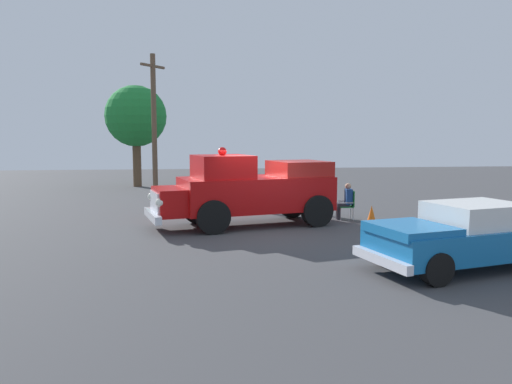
{
  "coord_description": "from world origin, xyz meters",
  "views": [
    {
      "loc": [
        -15.28,
        2.03,
        2.91
      ],
      "look_at": [
        0.68,
        -0.05,
        1.1
      ],
      "focal_mm": 34.43,
      "sensor_mm": 36.0,
      "label": 1
    }
  ],
  "objects_px": {
    "vintage_fire_truck": "(249,189)",
    "spectator_standing": "(321,189)",
    "oak_tree_distant": "(136,117)",
    "spectator_seated": "(346,200)",
    "utility_pole": "(154,122)",
    "traffic_cone": "(371,215)",
    "classic_hot_rod": "(463,236)",
    "lawn_chair_near_truck": "(349,203)"
  },
  "relations": [
    {
      "from": "lawn_chair_near_truck",
      "to": "oak_tree_distant",
      "type": "relative_size",
      "value": 0.17
    },
    {
      "from": "vintage_fire_truck",
      "to": "classic_hot_rod",
      "type": "xyz_separation_m",
      "value": [
        -5.96,
        -4.05,
        -0.45
      ]
    },
    {
      "from": "vintage_fire_truck",
      "to": "oak_tree_distant",
      "type": "distance_m",
      "value": 14.81
    },
    {
      "from": "classic_hot_rod",
      "to": "lawn_chair_near_truck",
      "type": "height_order",
      "value": "classic_hot_rod"
    },
    {
      "from": "vintage_fire_truck",
      "to": "oak_tree_distant",
      "type": "bearing_deg",
      "value": 20.4
    },
    {
      "from": "oak_tree_distant",
      "to": "utility_pole",
      "type": "xyz_separation_m",
      "value": [
        -4.03,
        -1.33,
        -0.42
      ]
    },
    {
      "from": "spectator_seated",
      "to": "utility_pole",
      "type": "height_order",
      "value": "utility_pole"
    },
    {
      "from": "lawn_chair_near_truck",
      "to": "spectator_seated",
      "type": "relative_size",
      "value": 0.79
    },
    {
      "from": "lawn_chair_near_truck",
      "to": "spectator_standing",
      "type": "xyz_separation_m",
      "value": [
        1.08,
        0.75,
        0.37
      ]
    },
    {
      "from": "lawn_chair_near_truck",
      "to": "spectator_seated",
      "type": "bearing_deg",
      "value": 82.5
    },
    {
      "from": "spectator_seated",
      "to": "spectator_standing",
      "type": "relative_size",
      "value": 0.77
    },
    {
      "from": "vintage_fire_truck",
      "to": "utility_pole",
      "type": "relative_size",
      "value": 0.89
    },
    {
      "from": "vintage_fire_truck",
      "to": "spectator_seated",
      "type": "distance_m",
      "value": 3.64
    },
    {
      "from": "lawn_chair_near_truck",
      "to": "spectator_standing",
      "type": "distance_m",
      "value": 1.37
    },
    {
      "from": "spectator_seated",
      "to": "oak_tree_distant",
      "type": "xyz_separation_m",
      "value": [
        12.86,
        8.59,
        3.39
      ]
    },
    {
      "from": "oak_tree_distant",
      "to": "utility_pole",
      "type": "bearing_deg",
      "value": -161.68
    },
    {
      "from": "oak_tree_distant",
      "to": "traffic_cone",
      "type": "relative_size",
      "value": 9.29
    },
    {
      "from": "oak_tree_distant",
      "to": "utility_pole",
      "type": "relative_size",
      "value": 0.84
    },
    {
      "from": "vintage_fire_truck",
      "to": "spectator_standing",
      "type": "xyz_separation_m",
      "value": [
        1.82,
        -2.9,
        -0.23
      ]
    },
    {
      "from": "lawn_chair_near_truck",
      "to": "traffic_cone",
      "type": "bearing_deg",
      "value": -157.69
    },
    {
      "from": "spectator_standing",
      "to": "utility_pole",
      "type": "relative_size",
      "value": 0.24
    },
    {
      "from": "oak_tree_distant",
      "to": "traffic_cone",
      "type": "height_order",
      "value": "oak_tree_distant"
    },
    {
      "from": "vintage_fire_truck",
      "to": "utility_pole",
      "type": "xyz_separation_m",
      "value": [
        9.59,
        3.73,
        2.47
      ]
    },
    {
      "from": "utility_pole",
      "to": "traffic_cone",
      "type": "relative_size",
      "value": 11.09
    },
    {
      "from": "lawn_chair_near_truck",
      "to": "vintage_fire_truck",
      "type": "bearing_deg",
      "value": 101.44
    },
    {
      "from": "classic_hot_rod",
      "to": "oak_tree_distant",
      "type": "height_order",
      "value": "oak_tree_distant"
    },
    {
      "from": "vintage_fire_truck",
      "to": "spectator_seated",
      "type": "height_order",
      "value": "vintage_fire_truck"
    },
    {
      "from": "spectator_seated",
      "to": "utility_pole",
      "type": "distance_m",
      "value": 11.81
    },
    {
      "from": "vintage_fire_truck",
      "to": "lawn_chair_near_truck",
      "type": "xyz_separation_m",
      "value": [
        0.74,
        -3.66,
        -0.61
      ]
    },
    {
      "from": "vintage_fire_truck",
      "to": "lawn_chair_near_truck",
      "type": "relative_size",
      "value": 6.16
    },
    {
      "from": "oak_tree_distant",
      "to": "spectator_standing",
      "type": "bearing_deg",
      "value": -145.97
    },
    {
      "from": "spectator_standing",
      "to": "lawn_chair_near_truck",
      "type": "bearing_deg",
      "value": -145.18
    },
    {
      "from": "vintage_fire_truck",
      "to": "traffic_cone",
      "type": "relative_size",
      "value": 9.9
    },
    {
      "from": "classic_hot_rod",
      "to": "spectator_standing",
      "type": "height_order",
      "value": "spectator_standing"
    },
    {
      "from": "spectator_standing",
      "to": "utility_pole",
      "type": "xyz_separation_m",
      "value": [
        7.77,
        6.63,
        2.7
      ]
    },
    {
      "from": "classic_hot_rod",
      "to": "traffic_cone",
      "type": "bearing_deg",
      "value": -0.37
    },
    {
      "from": "classic_hot_rod",
      "to": "traffic_cone",
      "type": "distance_m",
      "value": 5.67
    },
    {
      "from": "lawn_chair_near_truck",
      "to": "utility_pole",
      "type": "bearing_deg",
      "value": 39.84
    },
    {
      "from": "lawn_chair_near_truck",
      "to": "traffic_cone",
      "type": "xyz_separation_m",
      "value": [
        -1.05,
        -0.43,
        -0.28
      ]
    },
    {
      "from": "spectator_seated",
      "to": "traffic_cone",
      "type": "xyz_separation_m",
      "value": [
        -1.07,
        -0.56,
        -0.39
      ]
    },
    {
      "from": "traffic_cone",
      "to": "classic_hot_rod",
      "type": "bearing_deg",
      "value": 179.63
    },
    {
      "from": "lawn_chair_near_truck",
      "to": "oak_tree_distant",
      "type": "distance_m",
      "value": 15.94
    }
  ]
}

